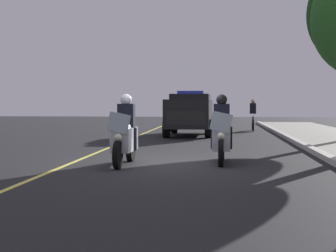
{
  "coord_description": "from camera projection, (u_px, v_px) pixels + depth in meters",
  "views": [
    {
      "loc": [
        12.29,
        1.33,
        1.51
      ],
      "look_at": [
        -0.46,
        0.0,
        0.9
      ],
      "focal_mm": 52.78,
      "sensor_mm": 36.0,
      "label": 1
    }
  ],
  "objects": [
    {
      "name": "police_motorcycle_lead_left",
      "position": [
        125.0,
        136.0,
        11.94
      ],
      "size": [
        2.14,
        0.57,
        1.72
      ],
      "color": "black",
      "rests_on": "ground"
    },
    {
      "name": "ground_plane",
      "position": [
        166.0,
        163.0,
        12.42
      ],
      "size": [
        80.0,
        80.0,
        0.0
      ],
      "primitive_type": "plane",
      "color": "black"
    },
    {
      "name": "cyclist_background",
      "position": [
        253.0,
        115.0,
        26.09
      ],
      "size": [
        1.76,
        0.32,
        1.69
      ],
      "color": "black",
      "rests_on": "ground"
    },
    {
      "name": "police_suv",
      "position": [
        190.0,
        112.0,
        22.68
      ],
      "size": [
        4.94,
        2.15,
        2.05
      ],
      "color": "black",
      "rests_on": "ground"
    },
    {
      "name": "lane_stripe_center",
      "position": [
        76.0,
        161.0,
        12.67
      ],
      "size": [
        48.0,
        0.12,
        0.01
      ],
      "primitive_type": "cube",
      "color": "#E0D14C",
      "rests_on": "ground"
    },
    {
      "name": "police_motorcycle_lead_right",
      "position": [
        221.0,
        135.0,
        12.37
      ],
      "size": [
        2.14,
        0.57,
        1.72
      ],
      "color": "black",
      "rests_on": "ground"
    },
    {
      "name": "curb_strip",
      "position": [
        335.0,
        162.0,
        11.99
      ],
      "size": [
        48.0,
        0.24,
        0.15
      ],
      "primitive_type": "cube",
      "color": "#B7B5AD",
      "rests_on": "ground"
    }
  ]
}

